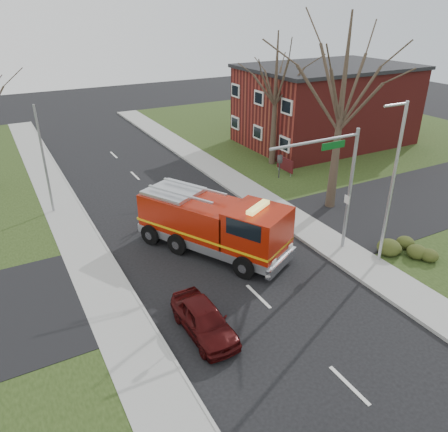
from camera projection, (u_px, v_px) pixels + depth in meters
ground at (258, 296)px, 20.33m from camera, size 120.00×120.00×0.00m
sidewalk_right at (357, 261)px, 22.97m from camera, size 2.40×80.00×0.15m
sidewalk_left at (129, 340)px, 17.62m from camera, size 2.40×80.00×0.15m
brick_building at (326, 105)px, 41.10m from camera, size 15.40×10.40×7.25m
health_center_sign at (285, 164)px, 34.32m from camera, size 0.12×2.00×1.40m
hedge_corner at (411, 248)px, 23.17m from camera, size 2.80×2.00×0.90m
bare_tree_near at (343, 95)px, 25.90m from camera, size 6.00×6.00×12.00m
bare_tree_far at (276, 86)px, 34.04m from camera, size 5.25×5.25×10.50m
traffic_signal_mast at (333, 173)px, 21.69m from camera, size 5.29×0.18×6.80m
streetlight_pole at (392, 182)px, 21.02m from camera, size 1.48×0.16×8.40m
utility_pole_far at (44, 162)px, 26.89m from camera, size 0.14×0.14×7.00m
fire_engine at (214, 225)px, 23.50m from camera, size 6.42×8.73×3.37m
parked_car_maroon at (204, 319)px, 17.82m from camera, size 1.65×3.99×1.35m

